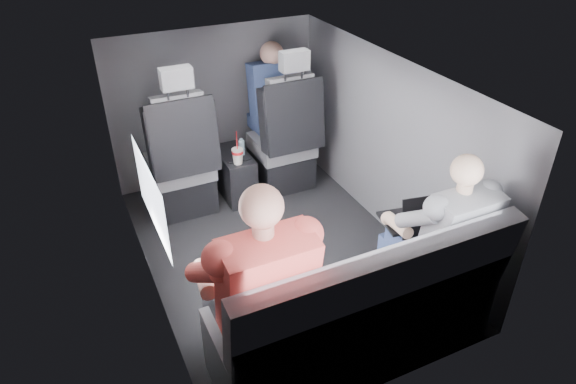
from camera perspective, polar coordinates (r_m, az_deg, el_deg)
name	(u,v)px	position (r m, az deg, el deg)	size (l,w,h in m)	color
floor	(278,252)	(3.82, -1.14, -6.67)	(2.60, 2.60, 0.00)	black
ceiling	(275,75)	(3.16, -1.41, 12.83)	(2.60, 2.60, 0.00)	#B2B2AD
panel_left	(142,204)	(3.23, -15.95, -1.33)	(0.02, 2.60, 1.35)	#56565B
panel_right	(388,147)	(3.85, 11.08, 4.96)	(0.02, 2.60, 1.35)	#56565B
panel_front	(215,105)	(4.54, -8.13, 9.51)	(1.80, 0.02, 1.35)	#56565B
panel_back	(389,295)	(2.54, 11.17, -11.19)	(1.80, 0.02, 1.35)	#56565B
side_window	(151,196)	(2.87, -15.01, -0.46)	(0.02, 0.75, 0.42)	white
seatbelt	(293,109)	(4.10, 0.61, 9.22)	(0.05, 0.01, 0.65)	black
front_seat_left	(182,167)	(4.15, -11.72, 2.70)	(0.52, 0.58, 1.26)	black
front_seat_right	(285,145)	(4.41, -0.38, 5.20)	(0.52, 0.58, 1.26)	black
center_console	(235,175)	(4.39, -5.93, 1.92)	(0.24, 0.48, 0.41)	black
rear_bench	(357,317)	(2.92, 7.68, -13.64)	(1.60, 0.57, 0.92)	slate
soda_cup	(238,155)	(4.11, -5.62, 4.07)	(0.09, 0.09, 0.28)	white
water_bottle	(242,148)	(4.24, -5.18, 4.93)	(0.05, 0.05, 0.15)	#A3C2DD
laptop_white	(246,270)	(2.70, -4.74, -8.65)	(0.37, 0.35, 0.25)	white
laptop_black	(418,218)	(3.15, 14.29, -2.84)	(0.40, 0.38, 0.26)	black
passenger_rear_left	(256,289)	(2.55, -3.53, -10.67)	(0.55, 0.66, 1.30)	#2E2E32
passenger_rear_right	(439,236)	(3.08, 16.40, -4.71)	(0.48, 0.60, 1.18)	navy
passenger_front_right	(272,97)	(4.48, -1.74, 10.54)	(0.39, 0.39, 0.79)	navy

